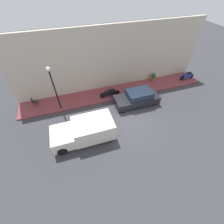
# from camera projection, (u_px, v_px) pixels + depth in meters

# --- Properties ---
(ground_plane) EXTENTS (60.00, 60.00, 0.00)m
(ground_plane) POSITION_uv_depth(u_px,v_px,m) (132.00, 122.00, 13.06)
(ground_plane) COLOR #38383D
(sidewalk) EXTENTS (2.34, 19.20, 0.15)m
(sidewalk) POSITION_uv_depth(u_px,v_px,m) (116.00, 92.00, 15.93)
(sidewalk) COLOR brown
(sidewalk) RESTS_ON ground_plane
(building_facade) EXTENTS (0.30, 19.20, 6.26)m
(building_facade) POSITION_uv_depth(u_px,v_px,m) (112.00, 59.00, 14.66)
(building_facade) COLOR beige
(building_facade) RESTS_ON ground_plane
(parked_car) EXTENTS (1.79, 4.20, 1.45)m
(parked_car) POSITION_uv_depth(u_px,v_px,m) (137.00, 98.00, 14.27)
(parked_car) COLOR black
(parked_car) RESTS_ON ground_plane
(delivery_van) EXTENTS (2.09, 4.62, 1.64)m
(delivery_van) POSITION_uv_depth(u_px,v_px,m) (84.00, 131.00, 11.28)
(delivery_van) COLOR silver
(delivery_van) RESTS_ON ground_plane
(motorcycle_black) EXTENTS (0.30, 2.08, 0.79)m
(motorcycle_black) POSITION_uv_depth(u_px,v_px,m) (110.00, 93.00, 15.03)
(motorcycle_black) COLOR black
(motorcycle_black) RESTS_ON sidewalk
(motorcycle_blue) EXTENTS (0.30, 1.79, 0.86)m
(motorcycle_blue) POSITION_uv_depth(u_px,v_px,m) (187.00, 76.00, 17.23)
(motorcycle_blue) COLOR navy
(motorcycle_blue) RESTS_ON sidewalk
(streetlamp) EXTENTS (0.36, 0.36, 4.21)m
(streetlamp) POSITION_uv_depth(u_px,v_px,m) (52.00, 82.00, 12.02)
(streetlamp) COLOR black
(streetlamp) RESTS_ON sidewalk
(potted_plant) EXTENTS (0.54, 0.54, 0.87)m
(potted_plant) POSITION_uv_depth(u_px,v_px,m) (153.00, 77.00, 17.07)
(potted_plant) COLOR brown
(potted_plant) RESTS_ON sidewalk
(cafe_chair) EXTENTS (0.40, 0.40, 0.85)m
(cafe_chair) POSITION_uv_depth(u_px,v_px,m) (34.00, 101.00, 14.02)
(cafe_chair) COLOR #262626
(cafe_chair) RESTS_ON sidewalk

